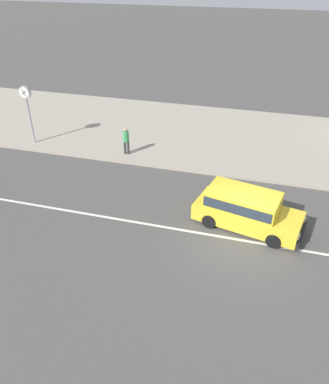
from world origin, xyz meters
name	(u,v)px	position (x,y,z in m)	size (l,w,h in m)	color
ground_plane	(240,240)	(0.00, 0.00, 0.00)	(160.00, 160.00, 0.00)	#4C4947
lane_centre_stripe	(240,240)	(0.00, 0.00, 0.00)	(50.40, 0.14, 0.01)	silver
kerb_strip	(257,140)	(0.00, 9.91, 0.07)	(68.00, 10.00, 0.15)	#9E9384
minivan_yellow_2	(245,208)	(0.02, 1.09, 0.84)	(4.77, 2.72, 1.56)	yellow
street_clock	(26,100)	(-13.00, 5.82, 2.76)	(0.71, 0.22, 3.44)	#9E9EA3
pedestrian_mid_kerb	(126,139)	(-7.05, 5.85, 1.06)	(0.34, 0.34, 1.57)	#333338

